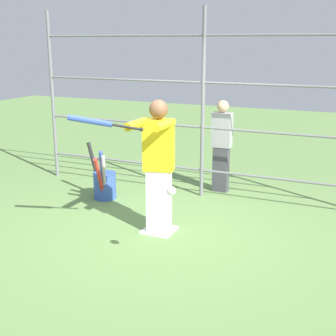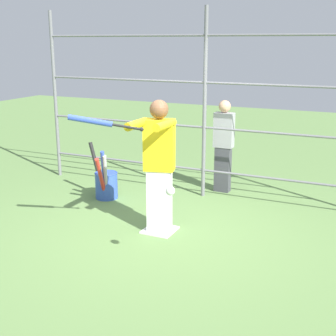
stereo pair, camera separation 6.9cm
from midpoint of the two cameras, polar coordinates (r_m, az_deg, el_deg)
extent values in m
plane|color=#608447|center=(6.21, -0.70, -7.65)|extent=(24.00, 24.00, 0.00)
cube|color=white|center=(6.20, -0.70, -7.56)|extent=(0.40, 0.40, 0.02)
cylinder|color=slate|center=(7.26, 4.76, 7.63)|extent=(0.06, 0.06, 2.92)
cylinder|color=slate|center=(8.65, -13.36, 8.49)|extent=(0.06, 0.06, 2.92)
cylinder|color=slate|center=(7.47, 4.59, -0.27)|extent=(5.67, 0.04, 0.04)
cylinder|color=slate|center=(7.31, 4.71, 4.95)|extent=(5.67, 0.04, 0.04)
cylinder|color=slate|center=(7.22, 4.83, 10.34)|extent=(5.67, 0.04, 0.04)
cylinder|color=slate|center=(7.20, 4.95, 15.83)|extent=(5.67, 0.04, 0.04)
cube|color=silver|center=(6.06, -0.71, -4.03)|extent=(0.35, 0.27, 0.83)
cube|color=yellow|center=(5.86, -0.74, 2.82)|extent=(0.42, 0.31, 0.65)
sphere|color=brown|center=(5.78, -0.75, 7.17)|extent=(0.23, 0.23, 0.23)
cylinder|color=yellow|center=(5.56, -0.04, 5.26)|extent=(0.10, 0.46, 0.10)
cylinder|color=yellow|center=(5.63, -3.47, 5.36)|extent=(0.10, 0.46, 0.10)
sphere|color=black|center=(5.40, -2.86, 4.72)|extent=(0.05, 0.05, 0.05)
cylinder|color=black|center=(5.40, -4.65, 5.01)|extent=(0.32, 0.17, 0.09)
cylinder|color=#334CB2|center=(5.44, -9.09, 5.71)|extent=(0.49, 0.28, 0.15)
sphere|color=white|center=(4.76, 0.70, -2.81)|extent=(0.10, 0.10, 0.10)
cylinder|color=#3351B2|center=(7.45, -7.25, -2.13)|extent=(0.35, 0.35, 0.41)
torus|color=#3351B2|center=(7.39, -7.30, -0.61)|extent=(0.36, 0.36, 0.01)
cylinder|color=#B2B2B7|center=(7.22, -7.36, -1.09)|extent=(0.19, 0.28, 0.74)
cylinder|color=black|center=(7.53, -8.38, -0.06)|extent=(0.34, 0.15, 0.84)
cylinder|color=red|center=(7.16, -7.86, -1.31)|extent=(0.17, 0.43, 0.73)
cylinder|color=#334CB2|center=(7.21, -7.51, -0.85)|extent=(0.17, 0.29, 0.80)
cube|color=#3F3F47|center=(7.74, 6.94, -0.16)|extent=(0.25, 0.15, 0.75)
cube|color=#99999E|center=(7.59, 7.10, 4.61)|extent=(0.31, 0.17, 0.56)
sphere|color=tan|center=(7.53, 7.19, 7.47)|extent=(0.19, 0.19, 0.19)
camera|label=1|loc=(0.03, -89.63, 0.10)|focal=50.00mm
camera|label=2|loc=(0.03, 90.37, -0.10)|focal=50.00mm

